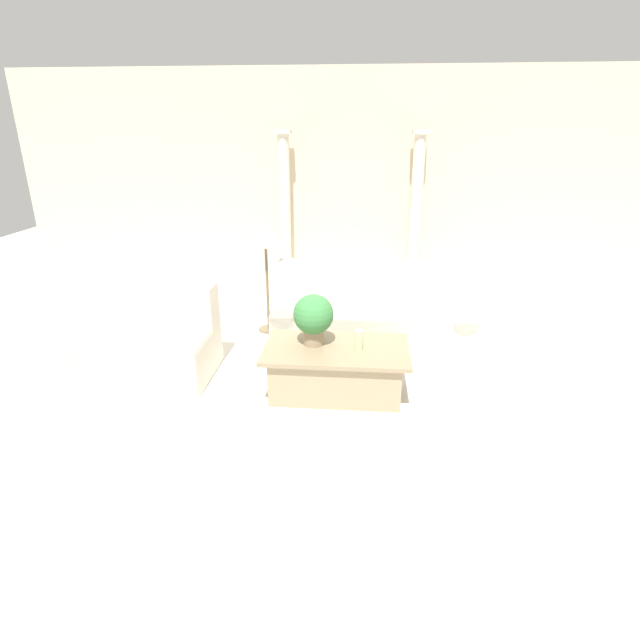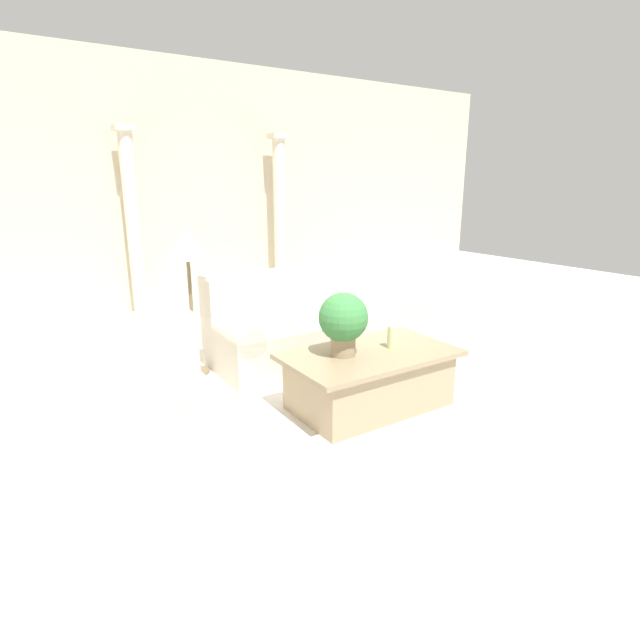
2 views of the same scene
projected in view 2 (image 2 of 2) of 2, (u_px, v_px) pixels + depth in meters
ground_plane at (320, 388)px, 4.40m from camera, size 16.00×16.00×0.00m
wall_back at (193, 194)px, 6.38m from camera, size 10.00×0.06×3.20m
sofa_long at (319, 322)px, 5.17m from camera, size 2.27×0.88×0.89m
loveseat at (102, 415)px, 3.11m from camera, size 1.34×0.88×0.89m
coffee_table at (370, 379)px, 3.98m from camera, size 1.36×0.80×0.46m
potted_plant at (343, 320)px, 3.78m from camera, size 0.38×0.38×0.49m
pillar_candle at (392, 337)px, 3.99m from camera, size 0.08×0.08×0.19m
floor_lamp at (187, 251)px, 4.43m from camera, size 0.37×0.37×1.38m
column_left at (134, 230)px, 5.81m from camera, size 0.24×0.24×2.36m
column_right at (280, 223)px, 6.83m from camera, size 0.24×0.24×2.36m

